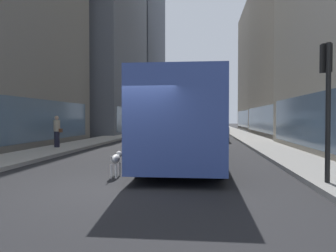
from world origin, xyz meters
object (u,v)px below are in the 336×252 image
(car_blue_hatchback, at_px, (158,126))
(pedestrian_with_handbag, at_px, (57,131))
(traffic_light_near, at_px, (327,89))
(dalmatian_dog, at_px, (116,159))
(transit_bus, at_px, (186,117))
(car_black_suv, at_px, (197,126))
(car_grey_wagon, at_px, (215,130))

(car_blue_hatchback, distance_m, pedestrian_with_handbag, 17.84)
(car_blue_hatchback, relative_size, traffic_light_near, 1.21)
(pedestrian_with_handbag, distance_m, traffic_light_near, 13.83)
(traffic_light_near, bearing_deg, car_blue_hatchback, 106.46)
(dalmatian_dog, distance_m, pedestrian_with_handbag, 9.20)
(car_blue_hatchback, distance_m, dalmatian_dog, 25.20)
(dalmatian_dog, xyz_separation_m, traffic_light_near, (5.56, -0.96, 1.92))
(transit_bus, relative_size, pedestrian_with_handbag, 6.82)
(dalmatian_dog, bearing_deg, car_blue_hatchback, 94.88)
(traffic_light_near, bearing_deg, transit_bus, 126.09)
(car_black_suv, bearing_deg, car_blue_hatchback, -154.42)
(dalmatian_dog, bearing_deg, car_grey_wagon, 77.82)
(car_grey_wagon, xyz_separation_m, pedestrian_with_handbag, (-8.71, -8.47, 0.19))
(car_grey_wagon, distance_m, pedestrian_with_handbag, 12.15)
(car_blue_hatchback, distance_m, traffic_light_near, 27.23)
(car_blue_hatchback, height_order, car_grey_wagon, same)
(car_black_suv, relative_size, traffic_light_near, 1.39)
(car_grey_wagon, relative_size, pedestrian_with_handbag, 2.71)
(transit_bus, xyz_separation_m, car_black_suv, (0.00, 22.91, -0.95))
(car_blue_hatchback, bearing_deg, traffic_light_near, -73.54)
(traffic_light_near, bearing_deg, car_grey_wagon, 97.05)
(car_grey_wagon, relative_size, traffic_light_near, 1.35)
(car_black_suv, distance_m, dalmatian_dog, 27.09)
(car_blue_hatchback, xyz_separation_m, traffic_light_near, (7.70, -26.07, 1.61))
(traffic_light_near, bearing_deg, car_black_suv, 97.53)
(transit_bus, bearing_deg, car_black_suv, 90.00)
(car_black_suv, distance_m, car_grey_wagon, 11.13)
(car_blue_hatchback, bearing_deg, car_black_suv, 25.58)
(car_blue_hatchback, xyz_separation_m, pedestrian_with_handbag, (-3.11, -17.57, 0.19))
(dalmatian_dog, relative_size, traffic_light_near, 0.28)
(car_blue_hatchback, xyz_separation_m, car_grey_wagon, (5.60, -9.10, 0.00))
(dalmatian_dog, bearing_deg, transit_bus, 65.71)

